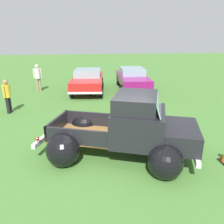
{
  "coord_description": "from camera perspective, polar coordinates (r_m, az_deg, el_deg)",
  "views": [
    {
      "loc": [
        -0.93,
        -5.98,
        3.46
      ],
      "look_at": [
        0.0,
        1.09,
        0.98
      ],
      "focal_mm": 35.08,
      "sensor_mm": 36.0,
      "label": 1
    }
  ],
  "objects": [
    {
      "name": "ground_plane",
      "position": [
        6.97,
        1.2,
        -10.6
      ],
      "size": [
        80.0,
        80.0,
        0.0
      ],
      "primitive_type": "plane",
      "color": "#477A33"
    },
    {
      "name": "vintage_pickup_truck",
      "position": [
        6.57,
        4.58,
        -5.18
      ],
      "size": [
        5.0,
        3.87,
        1.96
      ],
      "rotation": [
        0.0,
        0.0,
        -0.35
      ],
      "color": "black",
      "rests_on": "ground"
    },
    {
      "name": "show_car_0",
      "position": [
        14.47,
        -6.32,
        8.41
      ],
      "size": [
        2.38,
        4.64,
        1.43
      ],
      "rotation": [
        0.0,
        0.0,
        -1.68
      ],
      "color": "black",
      "rests_on": "ground"
    },
    {
      "name": "show_car_1",
      "position": [
        15.08,
        5.31,
        8.88
      ],
      "size": [
        2.06,
        4.79,
        1.43
      ],
      "rotation": [
        0.0,
        0.0,
        -1.62
      ],
      "color": "black",
      "rests_on": "ground"
    },
    {
      "name": "spectator_0",
      "position": [
        11.26,
        -25.67,
        4.13
      ],
      "size": [
        0.41,
        0.54,
        1.59
      ],
      "rotation": [
        0.0,
        0.0,
        6.05
      ],
      "color": "black",
      "rests_on": "ground"
    },
    {
      "name": "spectator_1",
      "position": [
        15.14,
        -18.8,
        8.85
      ],
      "size": [
        0.52,
        0.45,
        1.76
      ],
      "rotation": [
        0.0,
        0.0,
        1.98
      ],
      "color": "gray",
      "rests_on": "ground"
    },
    {
      "name": "lane_cone_0",
      "position": [
        8.93,
        2.88,
        -1.5
      ],
      "size": [
        0.36,
        0.36,
        0.63
      ],
      "color": "black",
      "rests_on": "ground"
    }
  ]
}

